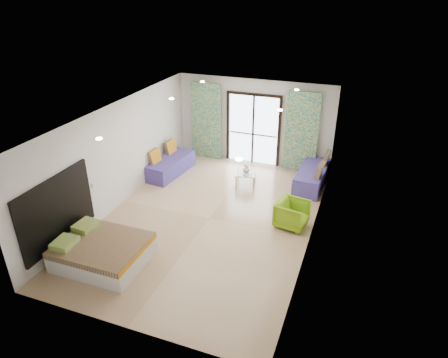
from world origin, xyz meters
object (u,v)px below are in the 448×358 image
(daybed_left, at_px, (170,165))
(coffee_table, at_px, (246,174))
(daybed_right, at_px, (313,176))
(bed, at_px, (102,251))
(armchair, at_px, (292,213))

(daybed_left, height_order, coffee_table, daybed_left)
(daybed_left, distance_m, daybed_right, 4.30)
(daybed_left, height_order, daybed_right, daybed_right)
(bed, xyz_separation_m, daybed_left, (-0.64, 4.35, 0.02))
(bed, height_order, daybed_right, daybed_right)
(bed, distance_m, daybed_right, 6.22)
(bed, xyz_separation_m, daybed_right, (3.59, 5.08, 0.03))
(daybed_right, relative_size, armchair, 2.63)
(bed, relative_size, coffee_table, 2.66)
(bed, bearing_deg, armchair, 38.46)
(daybed_right, relative_size, coffee_table, 2.85)
(bed, bearing_deg, daybed_right, 54.76)
(daybed_left, distance_m, coffee_table, 2.41)
(daybed_left, xyz_separation_m, armchair, (4.11, -1.60, 0.08))
(coffee_table, bearing_deg, daybed_left, -177.79)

